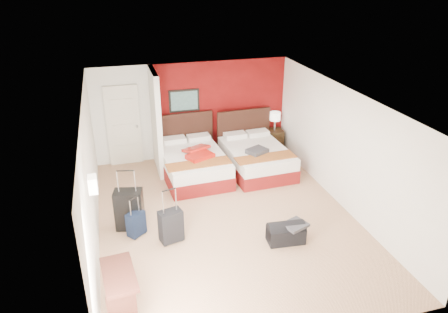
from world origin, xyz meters
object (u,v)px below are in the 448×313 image
object	(u,v)px
bed_left	(193,165)
desk	(121,293)
duffel_bag	(286,234)
suitcase_charcoal	(171,227)
bed_right	(256,159)
nightstand	(274,140)
suitcase_black	(129,211)
table_lamp	(275,121)
suitcase_navy	(136,225)
red_suitcase_open	(198,153)

from	to	relation	value
bed_left	desk	size ratio (longest dim) A/B	2.31
duffel_bag	desk	size ratio (longest dim) A/B	0.76
duffel_bag	desk	world-z (taller)	desk
bed_left	duffel_bag	distance (m)	3.24
duffel_bag	suitcase_charcoal	bearing A→B (deg)	168.84
bed_right	bed_left	bearing A→B (deg)	174.81
nightstand	suitcase_black	size ratio (longest dim) A/B	0.77
bed_right	table_lamp	distance (m)	1.44
desk	suitcase_black	bearing A→B (deg)	77.32
table_lamp	duffel_bag	world-z (taller)	table_lamp
nightstand	suitcase_navy	xyz separation A→B (m)	(-3.98, -3.03, -0.07)
bed_left	suitcase_navy	world-z (taller)	bed_left
bed_right	red_suitcase_open	size ratio (longest dim) A/B	2.44
duffel_bag	table_lamp	bearing A→B (deg)	76.07
nightstand	duffel_bag	xyz separation A→B (m)	(-1.35, -3.98, -0.14)
red_suitcase_open	desk	xyz separation A→B (m)	(-2.02, -3.93, -0.30)
red_suitcase_open	duffel_bag	bearing A→B (deg)	-94.95
suitcase_black	suitcase_navy	size ratio (longest dim) A/B	1.69
nightstand	suitcase_navy	distance (m)	5.01
bed_left	suitcase_charcoal	bearing A→B (deg)	-113.81
suitcase_charcoal	bed_left	bearing A→B (deg)	54.78
nightstand	bed_left	bearing A→B (deg)	-153.46
red_suitcase_open	suitcase_black	bearing A→B (deg)	-158.72
red_suitcase_open	suitcase_charcoal	distance (m)	2.61
bed_left	bed_right	xyz separation A→B (m)	(1.57, -0.07, -0.01)
suitcase_black	suitcase_navy	world-z (taller)	suitcase_black
suitcase_charcoal	duffel_bag	world-z (taller)	suitcase_charcoal
bed_left	red_suitcase_open	distance (m)	0.38
suitcase_charcoal	duffel_bag	size ratio (longest dim) A/B	0.91
bed_left	nightstand	xyz separation A→B (m)	(2.44, 0.93, 0.00)
suitcase_black	duffel_bag	world-z (taller)	suitcase_black
bed_right	nightstand	size ratio (longest dim) A/B	3.26
suitcase_charcoal	duffel_bag	distance (m)	2.12
bed_left	duffel_bag	xyz separation A→B (m)	(1.09, -3.04, -0.14)
nightstand	table_lamp	xyz separation A→B (m)	(0.00, 0.00, 0.56)
bed_left	bed_right	distance (m)	1.58
suitcase_charcoal	red_suitcase_open	bearing A→B (deg)	51.91
bed_left	suitcase_black	world-z (taller)	suitcase_black
bed_right	red_suitcase_open	bearing A→B (deg)	178.53
suitcase_black	duffel_bag	distance (m)	2.99
bed_left	duffel_bag	bearing A→B (deg)	-73.17
nightstand	suitcase_navy	bearing A→B (deg)	-137.09
bed_left	suitcase_navy	xyz separation A→B (m)	(-1.54, -2.10, -0.07)
red_suitcase_open	duffel_bag	distance (m)	3.14
table_lamp	suitcase_black	xyz separation A→B (m)	(-4.07, -2.76, -0.47)
duffel_bag	bed_right	bearing A→B (deg)	85.58
bed_left	nightstand	size ratio (longest dim) A/B	3.33
table_lamp	bed_right	bearing A→B (deg)	-130.84
bed_right	suitcase_navy	distance (m)	3.72
bed_left	bed_right	world-z (taller)	bed_left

